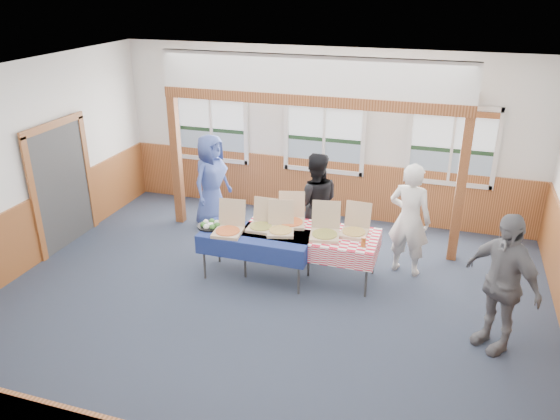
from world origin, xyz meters
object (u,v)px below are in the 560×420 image
object	(u,v)px
table_right	(310,235)
table_left	(256,237)
man_blue	(211,181)
person_grey	(501,283)
woman_black	(315,203)
woman_white	(409,219)

from	to	relation	value
table_right	table_left	bearing A→B (deg)	-167.32
man_blue	person_grey	xyz separation A→B (m)	(4.90, -2.32, 0.04)
table_right	person_grey	world-z (taller)	person_grey
person_grey	woman_black	bearing A→B (deg)	-170.41
table_left	table_right	xyz separation A→B (m)	(0.77, 0.30, 0.01)
woman_white	person_grey	world-z (taller)	person_grey
woman_black	table_left	bearing A→B (deg)	44.14
woman_black	man_blue	xyz separation A→B (m)	(-2.08, 0.49, 0.00)
woman_white	table_left	bearing A→B (deg)	35.94
table_left	woman_black	size ratio (longest dim) A/B	1.00
woman_white	man_blue	world-z (taller)	woman_white
man_blue	woman_white	bearing A→B (deg)	-85.05
woman_white	person_grey	size ratio (longest dim) A/B	0.99
man_blue	person_grey	world-z (taller)	person_grey
man_blue	table_right	bearing A→B (deg)	-104.25
table_right	woman_black	distance (m)	0.87
table_right	woman_white	bearing A→B (deg)	13.76
woman_white	woman_black	distance (m)	1.59
table_right	woman_black	xyz separation A→B (m)	(-0.15, 0.84, 0.17)
table_left	table_right	bearing A→B (deg)	17.15
table_left	table_right	size ratio (longest dim) A/B	0.80
table_right	man_blue	world-z (taller)	man_blue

